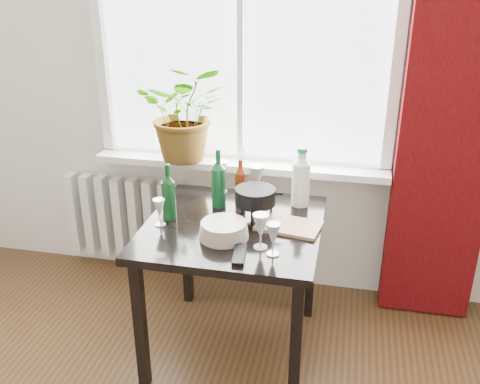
% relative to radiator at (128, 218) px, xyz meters
% --- Properties ---
extents(window, '(1.72, 0.08, 1.62)m').
position_rel_radiator_xyz_m(window, '(0.75, 0.04, 1.22)').
color(window, white).
rests_on(window, ground).
extents(windowsill, '(1.72, 0.20, 0.04)m').
position_rel_radiator_xyz_m(windowsill, '(0.75, -0.03, 0.44)').
color(windowsill, white).
rests_on(windowsill, ground).
extents(curtain, '(0.50, 0.12, 2.56)m').
position_rel_radiator_xyz_m(curtain, '(1.87, -0.06, 0.92)').
color(curtain, '#3B0507').
rests_on(curtain, ground).
extents(radiator, '(0.80, 0.10, 0.55)m').
position_rel_radiator_xyz_m(radiator, '(0.00, 0.00, 0.00)').
color(radiator, silver).
rests_on(radiator, ground).
extents(table, '(0.85, 0.85, 0.74)m').
position_rel_radiator_xyz_m(table, '(0.85, -0.63, 0.27)').
color(table, black).
rests_on(table, ground).
extents(potted_plant, '(0.57, 0.52, 0.56)m').
position_rel_radiator_xyz_m(potted_plant, '(0.45, -0.06, 0.75)').
color(potted_plant, '#24721E').
rests_on(potted_plant, windowsill).
extents(wine_bottle_left, '(0.09, 0.09, 0.29)m').
position_rel_radiator_xyz_m(wine_bottle_left, '(0.53, -0.63, 0.50)').
color(wine_bottle_left, '#0B3A15').
rests_on(wine_bottle_left, table).
extents(wine_bottle_right, '(0.09, 0.09, 0.31)m').
position_rel_radiator_xyz_m(wine_bottle_right, '(0.73, -0.44, 0.52)').
color(wine_bottle_right, '#0E4922').
rests_on(wine_bottle_right, table).
extents(bottle_amber, '(0.07, 0.07, 0.23)m').
position_rel_radiator_xyz_m(bottle_amber, '(0.83, -0.36, 0.48)').
color(bottle_amber, maroon).
rests_on(bottle_amber, table).
extents(cleaning_bottle, '(0.10, 0.10, 0.32)m').
position_rel_radiator_xyz_m(cleaning_bottle, '(1.14, -0.34, 0.52)').
color(cleaning_bottle, white).
rests_on(cleaning_bottle, table).
extents(wineglass_front_right, '(0.08, 0.08, 0.17)m').
position_rel_radiator_xyz_m(wineglass_front_right, '(1.02, -0.83, 0.44)').
color(wineglass_front_right, silver).
rests_on(wineglass_front_right, table).
extents(wineglass_far_right, '(0.07, 0.07, 0.15)m').
position_rel_radiator_xyz_m(wineglass_far_right, '(1.08, -0.88, 0.44)').
color(wineglass_far_right, '#B6BBC4').
rests_on(wineglass_far_right, table).
extents(wineglass_back_center, '(0.10, 0.10, 0.20)m').
position_rel_radiator_xyz_m(wineglass_back_center, '(0.91, -0.33, 0.46)').
color(wineglass_back_center, silver).
rests_on(wineglass_back_center, table).
extents(wineglass_back_left, '(0.09, 0.09, 0.18)m').
position_rel_radiator_xyz_m(wineglass_back_left, '(0.70, -0.26, 0.45)').
color(wineglass_back_left, silver).
rests_on(wineglass_back_left, table).
extents(wineglass_front_left, '(0.08, 0.08, 0.14)m').
position_rel_radiator_xyz_m(wineglass_front_left, '(0.51, -0.71, 0.43)').
color(wineglass_front_left, silver).
rests_on(wineglass_front_left, table).
extents(plate_stack, '(0.28, 0.28, 0.07)m').
position_rel_radiator_xyz_m(plate_stack, '(0.84, -0.77, 0.40)').
color(plate_stack, beige).
rests_on(plate_stack, table).
extents(fondue_pot, '(0.27, 0.24, 0.16)m').
position_rel_radiator_xyz_m(fondue_pot, '(0.94, -0.54, 0.44)').
color(fondue_pot, black).
rests_on(fondue_pot, table).
extents(tv_remote, '(0.07, 0.18, 0.02)m').
position_rel_radiator_xyz_m(tv_remote, '(0.95, -0.93, 0.37)').
color(tv_remote, black).
rests_on(tv_remote, table).
extents(cutting_board, '(0.33, 0.24, 0.02)m').
position_rel_radiator_xyz_m(cutting_board, '(1.12, -0.61, 0.37)').
color(cutting_board, '#AF7F4F').
rests_on(cutting_board, table).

